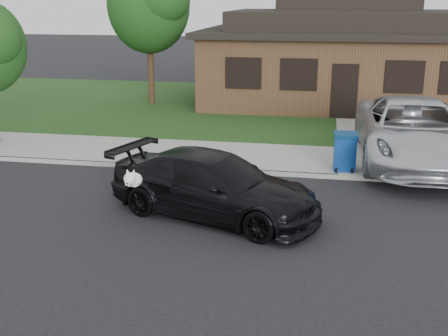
# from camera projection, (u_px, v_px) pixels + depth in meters

# --- Properties ---
(ground) EXTENTS (120.00, 120.00, 0.00)m
(ground) POSITION_uv_depth(u_px,v_px,m) (170.00, 217.00, 12.62)
(ground) COLOR black
(ground) RESTS_ON ground
(sidewalk) EXTENTS (60.00, 3.00, 0.12)m
(sidewalk) POSITION_uv_depth(u_px,v_px,m) (214.00, 155.00, 17.31)
(sidewalk) COLOR gray
(sidewalk) RESTS_ON ground
(curb) EXTENTS (60.00, 0.12, 0.12)m
(curb) POSITION_uv_depth(u_px,v_px,m) (204.00, 169.00, 15.90)
(curb) COLOR gray
(curb) RESTS_ON ground
(lawn) EXTENTS (60.00, 13.00, 0.13)m
(lawn) POSITION_uv_depth(u_px,v_px,m) (250.00, 107.00, 24.83)
(lawn) COLOR #193814
(lawn) RESTS_ON ground
(driveway) EXTENTS (4.50, 13.00, 0.14)m
(driveway) POSITION_uv_depth(u_px,v_px,m) (398.00, 128.00, 20.97)
(driveway) COLOR gray
(driveway) RESTS_ON ground
(sedan) EXTENTS (5.29, 3.49, 1.43)m
(sedan) POSITION_uv_depth(u_px,v_px,m) (214.00, 185.00, 12.52)
(sedan) COLOR black
(sedan) RESTS_ON ground
(minivan) EXTENTS (3.06, 6.51, 1.80)m
(minivan) POSITION_uv_depth(u_px,v_px,m) (414.00, 131.00, 16.14)
(minivan) COLOR silver
(minivan) RESTS_ON driveway
(recycling_bin) EXTENTS (0.66, 0.70, 1.06)m
(recycling_bin) POSITION_uv_depth(u_px,v_px,m) (345.00, 151.00, 15.49)
(recycling_bin) COLOR navy
(recycling_bin) RESTS_ON sidewalk
(house) EXTENTS (12.60, 8.60, 4.65)m
(house) POSITION_uv_depth(u_px,v_px,m) (344.00, 57.00, 25.41)
(house) COLOR #422B1C
(house) RESTS_ON ground
(tree_0) EXTENTS (3.78, 3.60, 6.34)m
(tree_0) POSITION_uv_depth(u_px,v_px,m) (151.00, 3.00, 24.18)
(tree_0) COLOR #332114
(tree_0) RESTS_ON ground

